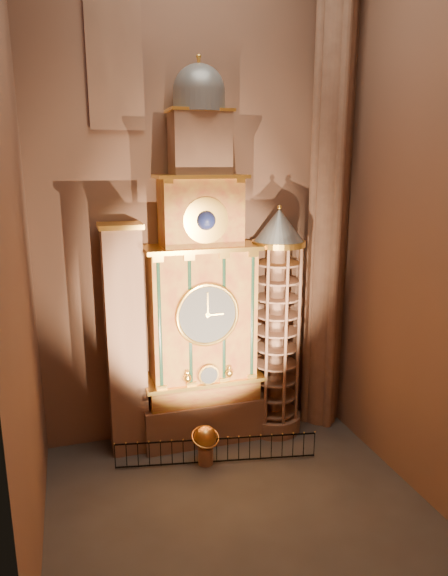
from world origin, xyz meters
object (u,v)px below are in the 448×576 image
object	(u,v)px
astronomical_clock	(202,300)
iron_railing	(217,450)
portrait_tower	(125,341)
celestial_globe	(205,441)
stair_turret	(276,325)

from	to	relation	value
astronomical_clock	iron_railing	size ratio (longest dim) A/B	1.98
portrait_tower	celestial_globe	distance (m)	5.51
stair_turret	iron_railing	size ratio (longest dim) A/B	1.28
portrait_tower	stair_turret	distance (m)	6.91
astronomical_clock	celestial_globe	size ratio (longest dim) A/B	9.56
portrait_tower	celestial_globe	world-z (taller)	portrait_tower
stair_turret	iron_railing	distance (m)	6.18
astronomical_clock	portrait_tower	xyz separation A→B (m)	(-3.40, 0.02, -1.53)
portrait_tower	stair_turret	size ratio (longest dim) A/B	0.94
astronomical_clock	celestial_globe	bearing A→B (deg)	-101.78
astronomical_clock	iron_railing	world-z (taller)	astronomical_clock
portrait_tower	iron_railing	distance (m)	6.13
astronomical_clock	stair_turret	distance (m)	3.78
astronomical_clock	portrait_tower	size ratio (longest dim) A/B	1.64
astronomical_clock	iron_railing	bearing A→B (deg)	-89.94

